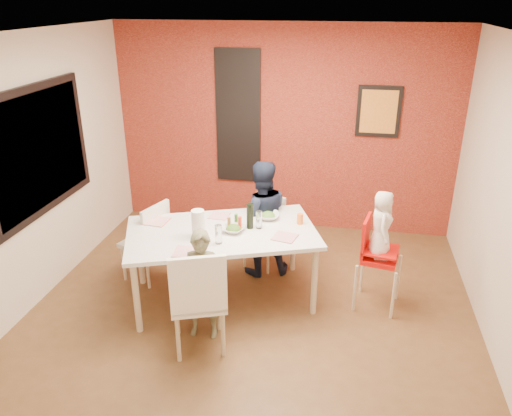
% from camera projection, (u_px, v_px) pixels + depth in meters
% --- Properties ---
extents(ground, '(4.50, 4.50, 0.00)m').
position_uv_depth(ground, '(251.00, 314.00, 5.09)').
color(ground, brown).
rests_on(ground, ground).
extents(ceiling, '(4.50, 4.50, 0.02)m').
position_uv_depth(ceiling, '(249.00, 35.00, 4.02)').
color(ceiling, white).
rests_on(ceiling, wall_back).
extents(wall_back, '(4.50, 0.02, 2.70)m').
position_uv_depth(wall_back, '(283.00, 130.00, 6.58)').
color(wall_back, beige).
rests_on(wall_back, ground).
extents(wall_front, '(4.50, 0.02, 2.70)m').
position_uv_depth(wall_front, '(163.00, 349.00, 2.53)').
color(wall_front, beige).
rests_on(wall_front, ground).
extents(wall_left, '(0.02, 4.50, 2.70)m').
position_uv_depth(wall_left, '(28.00, 175.00, 4.94)').
color(wall_left, beige).
rests_on(wall_left, ground).
extents(brick_accent_wall, '(4.50, 0.02, 2.70)m').
position_uv_depth(brick_accent_wall, '(283.00, 130.00, 6.57)').
color(brick_accent_wall, maroon).
rests_on(brick_accent_wall, ground).
extents(picture_window_frame, '(0.05, 1.70, 1.30)m').
position_uv_depth(picture_window_frame, '(38.00, 150.00, 5.03)').
color(picture_window_frame, black).
rests_on(picture_window_frame, wall_left).
extents(picture_window_pane, '(0.02, 1.55, 1.15)m').
position_uv_depth(picture_window_pane, '(40.00, 150.00, 5.03)').
color(picture_window_pane, black).
rests_on(picture_window_pane, wall_left).
extents(glassblock_strip, '(0.55, 0.03, 1.70)m').
position_uv_depth(glassblock_strip, '(238.00, 117.00, 6.60)').
color(glassblock_strip, silver).
rests_on(glassblock_strip, wall_back).
extents(glassblock_surround, '(0.60, 0.03, 1.76)m').
position_uv_depth(glassblock_surround, '(238.00, 117.00, 6.59)').
color(glassblock_surround, black).
rests_on(glassblock_surround, wall_back).
extents(art_print_frame, '(0.54, 0.03, 0.64)m').
position_uv_depth(art_print_frame, '(379.00, 112.00, 6.23)').
color(art_print_frame, black).
rests_on(art_print_frame, wall_back).
extents(art_print_canvas, '(0.44, 0.01, 0.54)m').
position_uv_depth(art_print_canvas, '(379.00, 112.00, 6.21)').
color(art_print_canvas, gold).
rests_on(art_print_canvas, wall_back).
extents(dining_table, '(2.15, 1.66, 0.79)m').
position_uv_depth(dining_table, '(222.00, 237.00, 5.09)').
color(dining_table, silver).
rests_on(dining_table, ground).
extents(chair_near, '(0.62, 0.62, 1.04)m').
position_uv_depth(chair_near, '(198.00, 297.00, 4.34)').
color(chair_near, white).
rests_on(chair_near, ground).
extents(chair_far, '(0.50, 0.50, 0.84)m').
position_uv_depth(chair_far, '(266.00, 227.00, 5.89)').
color(chair_far, silver).
rests_on(chair_far, ground).
extents(chair_left, '(0.55, 0.55, 0.93)m').
position_uv_depth(chair_left, '(150.00, 238.00, 5.52)').
color(chair_left, silver).
rests_on(chair_left, ground).
extents(high_chair, '(0.48, 0.48, 0.97)m').
position_uv_depth(high_chair, '(375.00, 254.00, 5.03)').
color(high_chair, red).
rests_on(high_chair, ground).
extents(child_near, '(0.41, 0.28, 1.09)m').
position_uv_depth(child_near, '(203.00, 285.00, 4.58)').
color(child_near, brown).
rests_on(child_near, ground).
extents(child_far, '(0.80, 0.71, 1.36)m').
position_uv_depth(child_far, '(261.00, 219.00, 5.61)').
color(child_far, '#151C30').
rests_on(child_far, ground).
extents(toddler, '(0.24, 0.35, 0.70)m').
position_uv_depth(toddler, '(381.00, 225.00, 4.89)').
color(toddler, silver).
rests_on(toddler, high_chair).
extents(plate_near_left, '(0.25, 0.25, 0.01)m').
position_uv_depth(plate_near_left, '(186.00, 252.00, 4.63)').
color(plate_near_left, white).
rests_on(plate_near_left, dining_table).
extents(plate_far_mid, '(0.22, 0.22, 0.01)m').
position_uv_depth(plate_far_mid, '(219.00, 216.00, 5.39)').
color(plate_far_mid, white).
rests_on(plate_far_mid, dining_table).
extents(plate_near_right, '(0.26, 0.26, 0.01)m').
position_uv_depth(plate_near_right, '(285.00, 237.00, 4.91)').
color(plate_near_right, silver).
rests_on(plate_near_right, dining_table).
extents(plate_far_left, '(0.26, 0.26, 0.01)m').
position_uv_depth(plate_far_left, '(156.00, 221.00, 5.25)').
color(plate_far_left, white).
rests_on(plate_far_left, dining_table).
extents(salad_bowl_a, '(0.26, 0.26, 0.05)m').
position_uv_depth(salad_bowl_a, '(233.00, 229.00, 5.03)').
color(salad_bowl_a, silver).
rests_on(salad_bowl_a, dining_table).
extents(salad_bowl_b, '(0.27, 0.27, 0.06)m').
position_uv_depth(salad_bowl_b, '(268.00, 216.00, 5.32)').
color(salad_bowl_b, white).
rests_on(salad_bowl_b, dining_table).
extents(wine_bottle, '(0.07, 0.07, 0.27)m').
position_uv_depth(wine_bottle, '(250.00, 216.00, 5.07)').
color(wine_bottle, black).
rests_on(wine_bottle, dining_table).
extents(wine_glass_a, '(0.07, 0.07, 0.19)m').
position_uv_depth(wine_glass_a, '(218.00, 234.00, 4.77)').
color(wine_glass_a, white).
rests_on(wine_glass_a, dining_table).
extents(wine_glass_b, '(0.07, 0.07, 0.19)m').
position_uv_depth(wine_glass_b, '(259.00, 220.00, 5.08)').
color(wine_glass_b, white).
rests_on(wine_glass_b, dining_table).
extents(paper_towel_roll, '(0.13, 0.13, 0.29)m').
position_uv_depth(paper_towel_roll, '(198.00, 224.00, 4.87)').
color(paper_towel_roll, white).
rests_on(paper_towel_roll, dining_table).
extents(condiment_red, '(0.04, 0.04, 0.14)m').
position_uv_depth(condiment_red, '(240.00, 223.00, 5.06)').
color(condiment_red, red).
rests_on(condiment_red, dining_table).
extents(condiment_green, '(0.04, 0.04, 0.14)m').
position_uv_depth(condiment_green, '(236.00, 220.00, 5.12)').
color(condiment_green, '#306822').
rests_on(condiment_green, dining_table).
extents(condiment_brown, '(0.03, 0.03, 0.13)m').
position_uv_depth(condiment_brown, '(229.00, 223.00, 5.06)').
color(condiment_brown, brown).
rests_on(condiment_brown, dining_table).
extents(sippy_cup, '(0.06, 0.06, 0.11)m').
position_uv_depth(sippy_cup, '(300.00, 219.00, 5.19)').
color(sippy_cup, orange).
rests_on(sippy_cup, dining_table).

